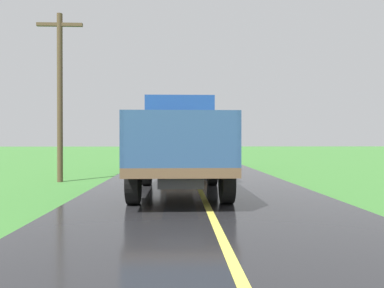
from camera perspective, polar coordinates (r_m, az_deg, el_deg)
name	(u,v)px	position (r m, az deg, el deg)	size (l,w,h in m)	color
banana_truck_near	(180,142)	(10.44, -1.91, 0.35)	(2.38, 5.82, 2.80)	#2D2D30
banana_truck_far	(184,141)	(20.01, -1.37, 0.44)	(2.38, 5.81, 2.80)	#2D2D30
utility_pole_roadside	(60,91)	(13.83, -20.63, 7.98)	(1.65, 0.20, 6.14)	brown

